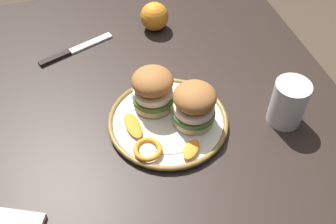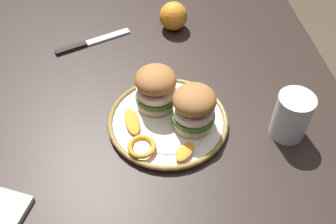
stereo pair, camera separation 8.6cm
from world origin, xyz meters
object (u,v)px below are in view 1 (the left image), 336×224
object	(u,v)px
whole_orange	(154,16)
table_knife	(71,52)
dinner_plate	(168,121)
sandwich_half_left	(153,89)
sandwich_half_right	(194,104)
dining_table	(149,149)
drinking_glass	(288,105)

from	to	relation	value
whole_orange	table_knife	world-z (taller)	whole_orange
dinner_plate	sandwich_half_left	bearing A→B (deg)	-158.45
sandwich_half_right	whole_orange	size ratio (longest dim) A/B	1.57
sandwich_half_right	whole_orange	world-z (taller)	sandwich_half_right
sandwich_half_left	sandwich_half_right	bearing A→B (deg)	46.24
dinner_plate	whole_orange	size ratio (longest dim) A/B	3.40
dining_table	table_knife	distance (m)	0.35
sandwich_half_left	drinking_glass	xyz separation A→B (m)	(0.11, 0.28, -0.02)
sandwich_half_right	table_knife	xyz separation A→B (m)	(-0.34, -0.24, -0.07)
whole_orange	table_knife	size ratio (longest dim) A/B	0.38
dinner_plate	sandwich_half_right	size ratio (longest dim) A/B	2.16
sandwich_half_left	table_knife	bearing A→B (deg)	-148.10
sandwich_half_right	drinking_glass	world-z (taller)	sandwich_half_right
drinking_glass	table_knife	world-z (taller)	drinking_glass
sandwich_half_right	drinking_glass	distance (m)	0.21
dining_table	table_knife	xyz separation A→B (m)	(-0.30, -0.14, 0.11)
dining_table	whole_orange	xyz separation A→B (m)	(-0.35, 0.11, 0.15)
dining_table	dinner_plate	bearing A→B (deg)	64.92
whole_orange	sandwich_half_left	bearing A→B (deg)	-14.82
sandwich_half_right	dinner_plate	bearing A→B (deg)	-109.08
dinner_plate	sandwich_half_left	size ratio (longest dim) A/B	2.07
dining_table	sandwich_half_right	distance (m)	0.20
drinking_glass	whole_orange	xyz separation A→B (m)	(-0.43, -0.20, -0.01)
dinner_plate	whole_orange	world-z (taller)	whole_orange
dinner_plate	table_knife	xyz separation A→B (m)	(-0.32, -0.19, -0.01)
sandwich_half_left	whole_orange	distance (m)	0.33
sandwich_half_left	drinking_glass	bearing A→B (deg)	68.40
table_knife	sandwich_half_right	bearing A→B (deg)	35.46
sandwich_half_right	table_knife	size ratio (longest dim) A/B	0.60
sandwich_half_left	whole_orange	bearing A→B (deg)	165.18
dining_table	dinner_plate	distance (m)	0.13
table_knife	dinner_plate	bearing A→B (deg)	30.30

